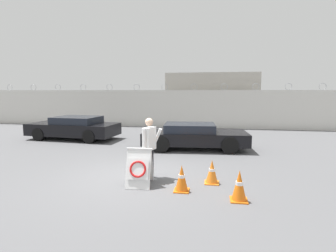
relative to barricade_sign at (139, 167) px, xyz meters
The scene contains 10 objects.
ground_plane 0.94m from the barricade_sign, 120.14° to the left, with size 90.00×90.00×0.00m, color #5B5B5E.
perimeter_wall 11.86m from the barricade_sign, 91.91° to the left, with size 36.00×0.30×3.10m.
building_block 17.31m from the barricade_sign, 83.83° to the left, with size 7.01×7.94×3.95m.
barricade_sign is the anchor object (origin of this frame).
security_guard 0.82m from the barricade_sign, 78.45° to the left, with size 0.53×0.63×1.79m.
traffic_cone_near 1.22m from the barricade_sign, 10.39° to the right, with size 0.39×0.39×0.68m.
traffic_cone_mid 2.65m from the barricade_sign, 13.00° to the right, with size 0.40×0.40×0.74m.
traffic_cone_far 2.02m from the barricade_sign, 14.38° to the left, with size 0.39×0.39×0.66m.
parked_car_front_coupe 8.24m from the barricade_sign, 130.73° to the left, with size 4.86×2.30×1.22m.
parked_car_rear_sedan 4.98m from the barricade_sign, 76.83° to the left, with size 4.69×2.17×1.13m.
Camera 1 is at (2.30, -7.34, 2.55)m, focal length 28.00 mm.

